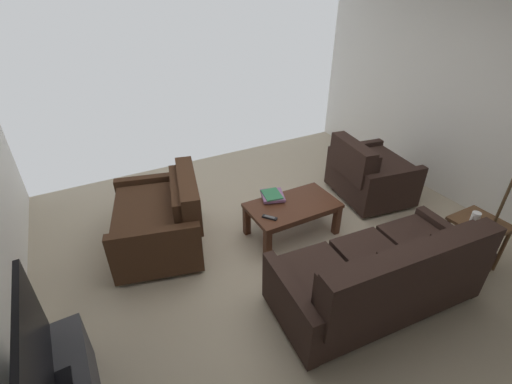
% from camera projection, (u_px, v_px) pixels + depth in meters
% --- Properties ---
extents(ground_plane, '(5.11, 5.25, 0.01)m').
position_uv_depth(ground_plane, '(289.00, 254.00, 3.80)').
color(ground_plane, '#B7A88E').
extents(wall_left, '(0.12, 5.25, 2.89)m').
position_uv_depth(wall_left, '(482.00, 89.00, 4.07)').
color(wall_left, white).
rests_on(wall_left, ground).
extents(sofa_main, '(1.88, 0.97, 0.87)m').
position_uv_depth(sofa_main, '(382.00, 276.00, 3.02)').
color(sofa_main, black).
rests_on(sofa_main, ground).
extents(loveseat_near, '(1.11, 1.32, 0.83)m').
position_uv_depth(loveseat_near, '(161.00, 218.00, 3.75)').
color(loveseat_near, black).
rests_on(loveseat_near, ground).
extents(coffee_table, '(1.00, 0.57, 0.40)m').
position_uv_depth(coffee_table, '(292.00, 209.00, 3.94)').
color(coffee_table, '#4C2819').
rests_on(coffee_table, ground).
extents(end_table, '(0.44, 0.44, 0.55)m').
position_uv_depth(end_table, '(477.00, 230.00, 3.43)').
color(end_table, brown).
rests_on(end_table, ground).
extents(flat_tv, '(0.21, 1.03, 0.66)m').
position_uv_depth(flat_tv, '(36.00, 363.00, 1.86)').
color(flat_tv, black).
rests_on(flat_tv, tv_stand).
extents(armchair_side, '(0.98, 1.08, 0.84)m').
position_uv_depth(armchair_side, '(369.00, 174.00, 4.60)').
color(armchair_side, black).
rests_on(armchair_side, ground).
extents(coffee_mug, '(0.10, 0.08, 0.10)m').
position_uv_depth(coffee_mug, '(475.00, 217.00, 3.36)').
color(coffee_mug, white).
rests_on(coffee_mug, end_table).
extents(book_stack, '(0.32, 0.34, 0.06)m').
position_uv_depth(book_stack, '(272.00, 196.00, 3.99)').
color(book_stack, '#385693').
rests_on(book_stack, coffee_table).
extents(tv_remote, '(0.13, 0.15, 0.02)m').
position_uv_depth(tv_remote, '(270.00, 217.00, 3.67)').
color(tv_remote, black).
rests_on(tv_remote, coffee_table).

